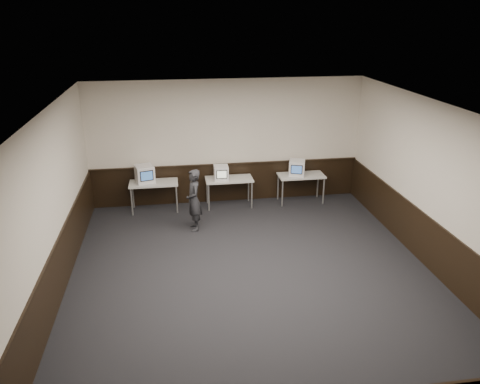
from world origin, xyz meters
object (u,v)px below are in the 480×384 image
(desk_left, at_px, (154,185))
(emac_left, at_px, (145,174))
(desk_center, at_px, (229,181))
(emac_center, at_px, (221,173))
(person, at_px, (194,200))
(desk_right, at_px, (301,177))
(emac_right, at_px, (297,168))

(desk_left, xyz_separation_m, emac_left, (-0.20, 0.04, 0.29))
(desk_center, relative_size, emac_center, 3.02)
(desk_left, distance_m, desk_center, 1.90)
(emac_left, relative_size, person, 0.38)
(desk_left, height_order, desk_center, same)
(desk_center, bearing_deg, desk_left, 180.00)
(desk_right, height_order, emac_left, emac_left)
(emac_right, distance_m, person, 3.03)
(desk_right, relative_size, emac_right, 2.32)
(person, bearing_deg, desk_right, 105.73)
(desk_right, xyz_separation_m, person, (-2.87, -1.26, 0.04))
(desk_left, bearing_deg, emac_left, 167.66)
(desk_left, distance_m, person, 1.57)
(desk_left, distance_m, desk_right, 3.80)
(emac_left, relative_size, emac_center, 1.38)
(desk_left, distance_m, emac_center, 1.71)
(emac_left, bearing_deg, person, -63.98)
(emac_left, height_order, person, person)
(desk_center, relative_size, person, 0.83)
(emac_left, distance_m, emac_right, 3.88)
(desk_left, xyz_separation_m, emac_center, (1.69, -0.04, 0.25))
(desk_left, xyz_separation_m, emac_right, (3.68, -0.00, 0.27))
(desk_left, bearing_deg, emac_right, -0.01)
(desk_left, height_order, emac_center, emac_center)
(emac_right, bearing_deg, desk_right, 18.22)
(desk_center, xyz_separation_m, emac_right, (1.78, -0.00, 0.27))
(desk_left, xyz_separation_m, person, (0.93, -1.26, 0.04))
(emac_left, bearing_deg, emac_center, -17.45)
(desk_center, height_order, emac_center, emac_center)
(desk_center, height_order, desk_right, same)
(desk_right, bearing_deg, emac_right, -179.71)
(desk_left, relative_size, emac_center, 3.02)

